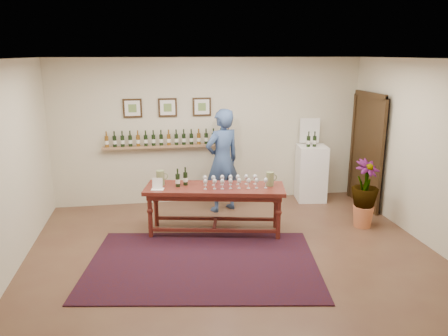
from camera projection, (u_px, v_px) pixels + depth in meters
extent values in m
plane|color=#553225|center=(233.00, 253.00, 6.46)|extent=(6.00, 6.00, 0.00)
plane|color=beige|center=(210.00, 131.00, 8.49)|extent=(6.00, 0.00, 6.00)
plane|color=beige|center=(287.00, 231.00, 3.72)|extent=(6.00, 0.00, 6.00)
plane|color=beige|center=(5.00, 171.00, 5.63)|extent=(0.00, 5.00, 5.00)
plane|color=beige|center=(429.00, 154.00, 6.58)|extent=(0.00, 5.00, 5.00)
plane|color=beige|center=(234.00, 59.00, 5.75)|extent=(6.00, 6.00, 0.00)
cube|color=tan|center=(169.00, 146.00, 8.34)|extent=(2.50, 0.16, 0.04)
cube|color=black|center=(369.00, 152.00, 8.28)|extent=(0.10, 1.00, 2.10)
cube|color=black|center=(366.00, 152.00, 8.27)|extent=(0.04, 1.12, 2.22)
cube|color=black|center=(132.00, 108.00, 8.11)|extent=(0.35, 0.03, 0.35)
cube|color=white|center=(132.00, 108.00, 8.10)|extent=(0.28, 0.01, 0.28)
cube|color=olive|center=(132.00, 108.00, 8.09)|extent=(0.15, 0.00, 0.15)
cube|color=black|center=(168.00, 107.00, 8.22)|extent=(0.35, 0.03, 0.35)
cube|color=white|center=(168.00, 108.00, 8.20)|extent=(0.28, 0.01, 0.28)
cube|color=olive|center=(168.00, 108.00, 8.19)|extent=(0.15, 0.00, 0.15)
cube|color=black|center=(202.00, 107.00, 8.32)|extent=(0.35, 0.03, 0.35)
cube|color=white|center=(202.00, 107.00, 8.30)|extent=(0.28, 0.01, 0.28)
cube|color=olive|center=(202.00, 107.00, 8.30)|extent=(0.15, 0.00, 0.15)
cube|color=#40100B|center=(203.00, 264.00, 6.12)|extent=(3.49, 2.61, 0.02)
cube|color=#4E1A13|center=(215.00, 188.00, 7.03)|extent=(2.33, 1.14, 0.06)
cube|color=#4E1A13|center=(215.00, 193.00, 7.04)|extent=(2.19, 1.00, 0.10)
cylinder|color=#4E1A13|center=(150.00, 216.00, 6.92)|extent=(0.08, 0.08, 0.73)
cylinder|color=#4E1A13|center=(278.00, 218.00, 6.85)|extent=(0.08, 0.08, 0.73)
cylinder|color=#4E1A13|center=(156.00, 206.00, 7.41)|extent=(0.08, 0.08, 0.73)
cylinder|color=#4E1A13|center=(276.00, 207.00, 7.34)|extent=(0.08, 0.08, 0.73)
cube|color=#4E1A13|center=(214.00, 230.00, 6.94)|extent=(2.00, 0.45, 0.05)
cube|color=#4E1A13|center=(216.00, 219.00, 7.43)|extent=(2.00, 0.45, 0.05)
cube|color=#4E1A13|center=(215.00, 224.00, 7.18)|extent=(0.15, 0.51, 0.05)
cube|color=white|center=(157.00, 184.00, 6.87)|extent=(0.22, 0.18, 0.18)
cube|color=white|center=(311.00, 173.00, 8.71)|extent=(0.62, 0.62, 1.11)
cube|color=white|center=(310.00, 130.00, 8.69)|extent=(0.39, 0.07, 0.54)
cone|color=#CC7044|center=(363.00, 216.00, 7.42)|extent=(0.35, 0.35, 0.37)
imported|color=#1A3214|center=(365.00, 188.00, 7.29)|extent=(0.69, 0.69, 0.64)
imported|color=#344D7B|center=(222.00, 161.00, 8.01)|extent=(0.83, 0.71, 1.92)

